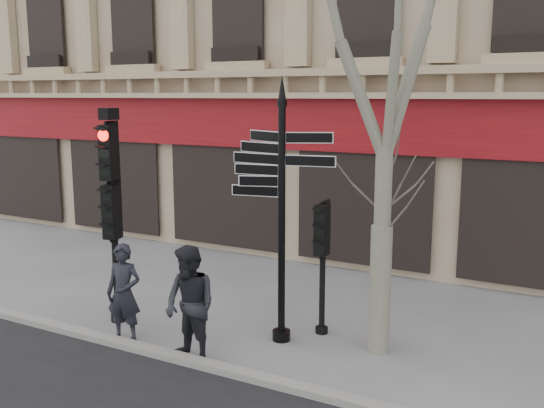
{
  "coord_description": "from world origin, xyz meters",
  "views": [
    {
      "loc": [
        4.98,
        -8.86,
        4.32
      ],
      "look_at": [
        -0.18,
        0.6,
        2.37
      ],
      "focal_mm": 40.0,
      "sensor_mm": 36.0,
      "label": 1
    }
  ],
  "objects_px": {
    "traffic_signal_main": "(112,190)",
    "pedestrian_b": "(190,305)",
    "pedestrian_a": "(124,293)",
    "fingerpost": "(282,166)",
    "traffic_signal_secondary": "(323,244)"
  },
  "relations": [
    {
      "from": "traffic_signal_main",
      "to": "pedestrian_b",
      "type": "relative_size",
      "value": 2.1
    },
    {
      "from": "pedestrian_a",
      "to": "pedestrian_b",
      "type": "relative_size",
      "value": 0.91
    },
    {
      "from": "fingerpost",
      "to": "pedestrian_a",
      "type": "distance_m",
      "value": 3.57
    },
    {
      "from": "pedestrian_b",
      "to": "traffic_signal_secondary",
      "type": "bearing_deg",
      "value": 69.78
    },
    {
      "from": "pedestrian_a",
      "to": "pedestrian_b",
      "type": "xyz_separation_m",
      "value": [
        1.54,
        -0.14,
        0.09
      ]
    },
    {
      "from": "pedestrian_a",
      "to": "fingerpost",
      "type": "bearing_deg",
      "value": 15.35
    },
    {
      "from": "fingerpost",
      "to": "traffic_signal_secondary",
      "type": "xyz_separation_m",
      "value": [
        0.5,
        0.65,
        -1.44
      ]
    },
    {
      "from": "fingerpost",
      "to": "traffic_signal_main",
      "type": "bearing_deg",
      "value": -168.82
    },
    {
      "from": "traffic_signal_main",
      "to": "traffic_signal_secondary",
      "type": "bearing_deg",
      "value": 5.49
    },
    {
      "from": "pedestrian_b",
      "to": "traffic_signal_main",
      "type": "bearing_deg",
      "value": 173.63
    },
    {
      "from": "traffic_signal_main",
      "to": "pedestrian_a",
      "type": "distance_m",
      "value": 1.98
    },
    {
      "from": "pedestrian_a",
      "to": "traffic_signal_main",
      "type": "bearing_deg",
      "value": 126.17
    },
    {
      "from": "traffic_signal_secondary",
      "to": "pedestrian_b",
      "type": "distance_m",
      "value": 2.64
    },
    {
      "from": "pedestrian_a",
      "to": "pedestrian_b",
      "type": "bearing_deg",
      "value": -19.01
    },
    {
      "from": "pedestrian_a",
      "to": "traffic_signal_secondary",
      "type": "bearing_deg",
      "value": 20.62
    }
  ]
}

